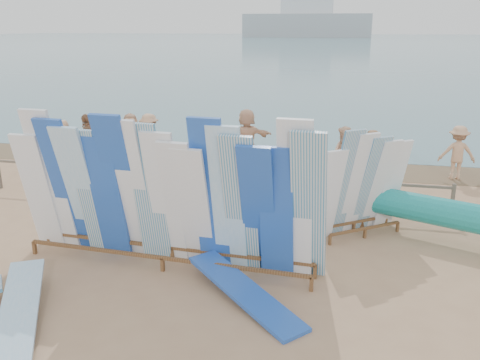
% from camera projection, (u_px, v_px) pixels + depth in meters
% --- Properties ---
extents(ground, '(160.00, 160.00, 0.00)m').
position_uv_depth(ground, '(166.00, 251.00, 10.37)').
color(ground, tan).
rests_on(ground, ground).
extents(ocean, '(320.00, 240.00, 0.02)m').
position_uv_depth(ocean, '(336.00, 42.00, 130.14)').
color(ocean, slate).
rests_on(ocean, ground).
extents(wet_sand_strip, '(40.00, 2.60, 0.01)m').
position_uv_depth(wet_sand_strip, '(239.00, 162.00, 17.11)').
color(wet_sand_strip, brown).
rests_on(wet_sand_strip, ground).
extents(distant_ship, '(45.00, 8.00, 14.00)m').
position_uv_depth(distant_ship, '(307.00, 22.00, 179.58)').
color(distant_ship, '#999EA3').
rests_on(distant_ship, ocean).
extents(fence, '(12.08, 0.08, 0.90)m').
position_uv_depth(fence, '(205.00, 180.00, 12.99)').
color(fence, '#675D4E').
rests_on(fence, ground).
extents(main_surfboard_rack, '(6.01, 1.23, 3.02)m').
position_uv_depth(main_surfboard_rack, '(165.00, 199.00, 9.35)').
color(main_surfboard_rack, brown).
rests_on(main_surfboard_rack, ground).
extents(side_surfboard_rack, '(2.04, 1.68, 2.45)m').
position_uv_depth(side_surfboard_rack, '(362.00, 188.00, 10.85)').
color(side_surfboard_rack, brown).
rests_on(side_surfboard_rack, ground).
extents(outrigger_canoe, '(6.48, 3.19, 0.97)m').
position_uv_depth(outrigger_canoe, '(442.00, 214.00, 10.66)').
color(outrigger_canoe, brown).
rests_on(outrigger_canoe, ground).
extents(vendor_table, '(1.01, 0.84, 1.17)m').
position_uv_depth(vendor_table, '(263.00, 223.00, 10.81)').
color(vendor_table, brown).
rests_on(vendor_table, ground).
extents(flat_board_d, '(2.37, 2.23, 0.34)m').
position_uv_depth(flat_board_d, '(244.00, 300.00, 8.52)').
color(flat_board_d, '#2451B4').
rests_on(flat_board_d, ground).
extents(flat_board_a, '(1.74, 2.64, 0.40)m').
position_uv_depth(flat_board_a, '(21.00, 321.00, 7.93)').
color(flat_board_a, '#8CBFE1').
rests_on(flat_board_a, ground).
extents(beach_chair_left, '(0.60, 0.62, 0.86)m').
position_uv_depth(beach_chair_left, '(242.00, 186.00, 13.70)').
color(beach_chair_left, red).
rests_on(beach_chair_left, ground).
extents(beach_chair_right, '(0.67, 0.69, 0.95)m').
position_uv_depth(beach_chair_right, '(228.00, 184.00, 13.80)').
color(beach_chair_right, red).
rests_on(beach_chair_right, ground).
extents(stroller, '(0.57, 0.81, 1.09)m').
position_uv_depth(stroller, '(307.00, 186.00, 13.12)').
color(stroller, red).
rests_on(stroller, ground).
extents(beachgoer_8, '(0.81, 0.92, 1.73)m').
position_uv_depth(beachgoer_8, '(344.00, 158.00, 14.19)').
color(beachgoer_8, beige).
rests_on(beachgoer_8, ground).
extents(beachgoer_extra_1, '(0.62, 1.10, 1.78)m').
position_uv_depth(beachgoer_extra_1, '(88.00, 142.00, 16.00)').
color(beachgoer_extra_1, '#8C6042').
rests_on(beachgoer_extra_1, ground).
extents(beachgoer_2, '(0.95, 0.70, 1.76)m').
position_uv_depth(beachgoer_2, '(122.00, 159.00, 13.98)').
color(beachgoer_2, beige).
rests_on(beachgoer_2, ground).
extents(beachgoer_11, '(1.70, 0.99, 1.74)m').
position_uv_depth(beachgoer_11, '(131.00, 140.00, 16.29)').
color(beachgoer_11, beige).
rests_on(beachgoer_11, ground).
extents(beachgoer_1, '(0.48, 0.67, 1.65)m').
position_uv_depth(beachgoer_1, '(103.00, 142.00, 16.33)').
color(beachgoer_1, '#8C6042').
rests_on(beachgoer_1, ground).
extents(beachgoer_0, '(0.83, 0.56, 1.55)m').
position_uv_depth(beachgoer_0, '(64.00, 144.00, 16.23)').
color(beachgoer_0, tan).
rests_on(beachgoer_0, ground).
extents(beachgoer_9, '(1.05, 0.45, 1.61)m').
position_uv_depth(beachgoer_9, '(457.00, 153.00, 14.98)').
color(beachgoer_9, tan).
rests_on(beachgoer_9, ground).
extents(beachgoer_3, '(1.17, 0.71, 1.69)m').
position_uv_depth(beachgoer_3, '(150.00, 140.00, 16.50)').
color(beachgoer_3, tan).
rests_on(beachgoer_3, ground).
extents(beachgoer_6, '(0.63, 0.95, 1.78)m').
position_uv_depth(beachgoer_6, '(299.00, 153.00, 14.61)').
color(beachgoer_6, tan).
rests_on(beachgoer_6, ground).
extents(beachgoer_5, '(1.83, 1.26, 1.89)m').
position_uv_depth(beachgoer_5, '(247.00, 138.00, 16.26)').
color(beachgoer_5, beige).
rests_on(beachgoer_5, ground).
extents(beachgoer_7, '(0.59, 0.74, 1.77)m').
position_uv_depth(beachgoer_7, '(369.00, 162.00, 13.63)').
color(beachgoer_7, '#8C6042').
rests_on(beachgoer_7, ground).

